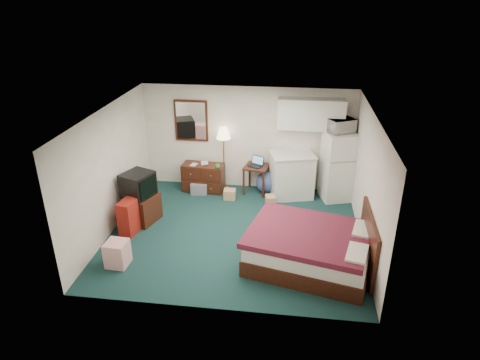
# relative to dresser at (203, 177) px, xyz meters

# --- Properties ---
(floor) EXTENTS (5.00, 4.50, 0.01)m
(floor) POSITION_rel_dresser_xyz_m (1.03, -1.88, -0.34)
(floor) COLOR black
(floor) RESTS_ON ground
(ceiling) EXTENTS (5.00, 4.50, 0.01)m
(ceiling) POSITION_rel_dresser_xyz_m (1.03, -1.88, 2.16)
(ceiling) COLOR beige
(ceiling) RESTS_ON walls
(walls) EXTENTS (5.01, 4.51, 2.50)m
(walls) POSITION_rel_dresser_xyz_m (1.03, -1.88, 0.91)
(walls) COLOR beige
(walls) RESTS_ON floor
(mirror) EXTENTS (0.80, 0.06, 1.00)m
(mirror) POSITION_rel_dresser_xyz_m (-0.32, 0.34, 1.31)
(mirror) COLOR white
(mirror) RESTS_ON walls
(upper_cabinets) EXTENTS (1.50, 0.35, 0.70)m
(upper_cabinets) POSITION_rel_dresser_xyz_m (2.48, 0.20, 1.61)
(upper_cabinets) COLOR white
(upper_cabinets) RESTS_ON walls
(headboard) EXTENTS (0.06, 1.56, 1.00)m
(headboard) POSITION_rel_dresser_xyz_m (3.49, -2.76, 0.21)
(headboard) COLOR black
(headboard) RESTS_ON walls
(dresser) EXTENTS (1.02, 0.52, 0.68)m
(dresser) POSITION_rel_dresser_xyz_m (0.00, 0.00, 0.00)
(dresser) COLOR black
(dresser) RESTS_ON floor
(floor_lamp) EXTENTS (0.43, 0.43, 1.57)m
(floor_lamp) POSITION_rel_dresser_xyz_m (0.48, 0.16, 0.45)
(floor_lamp) COLOR #B47F3E
(floor_lamp) RESTS_ON floor
(desk) EXTENTS (0.63, 0.63, 0.69)m
(desk) POSITION_rel_dresser_xyz_m (1.28, 0.05, 0.01)
(desk) COLOR black
(desk) RESTS_ON floor
(exercise_ball) EXTENTS (0.62, 0.62, 0.52)m
(exercise_ball) POSITION_rel_dresser_xyz_m (1.53, 0.08, -0.08)
(exercise_ball) COLOR #3B4C80
(exercise_ball) RESTS_ON floor
(kitchen_counter) EXTENTS (1.10, 0.94, 1.03)m
(kitchen_counter) POSITION_rel_dresser_xyz_m (2.12, -0.01, 0.18)
(kitchen_counter) COLOR white
(kitchen_counter) RESTS_ON floor
(fridge) EXTENTS (0.82, 0.82, 1.61)m
(fridge) POSITION_rel_dresser_xyz_m (3.16, -0.00, 0.47)
(fridge) COLOR white
(fridge) RESTS_ON floor
(bed) EXTENTS (2.41, 2.07, 0.67)m
(bed) POSITION_rel_dresser_xyz_m (2.50, -2.76, -0.01)
(bed) COLOR #410D16
(bed) RESTS_ON floor
(tv_stand) EXTENTS (0.76, 0.79, 0.59)m
(tv_stand) POSITION_rel_dresser_xyz_m (-1.00, -1.62, -0.04)
(tv_stand) COLOR black
(tv_stand) RESTS_ON floor
(suitcase) EXTENTS (0.35, 0.48, 0.72)m
(suitcase) POSITION_rel_dresser_xyz_m (-1.08, -2.14, 0.02)
(suitcase) COLOR maroon
(suitcase) RESTS_ON floor
(retail_box) EXTENTS (0.40, 0.40, 0.47)m
(retail_box) POSITION_rel_dresser_xyz_m (-0.90, -3.21, -0.10)
(retail_box) COLOR white
(retail_box) RESTS_ON floor
(file_bin) EXTENTS (0.42, 0.34, 0.27)m
(file_bin) POSITION_rel_dresser_xyz_m (-0.08, -0.18, -0.20)
(file_bin) COLOR slate
(file_bin) RESTS_ON floor
(cardboard_box_a) EXTENTS (0.29, 0.25, 0.23)m
(cardboard_box_a) POSITION_rel_dresser_xyz_m (0.70, -0.39, -0.22)
(cardboard_box_a) COLOR #B27F51
(cardboard_box_a) RESTS_ON floor
(cardboard_box_b) EXTENTS (0.26, 0.29, 0.25)m
(cardboard_box_b) POSITION_rel_dresser_xyz_m (1.67, -0.62, -0.21)
(cardboard_box_b) COLOR #B27F51
(cardboard_box_b) RESTS_ON floor
(laptop) EXTENTS (0.41, 0.38, 0.22)m
(laptop) POSITION_rel_dresser_xyz_m (1.25, 0.03, 0.46)
(laptop) COLOR black
(laptop) RESTS_ON desk
(crt_tv) EXTENTS (0.74, 0.77, 0.51)m
(crt_tv) POSITION_rel_dresser_xyz_m (-1.02, -1.63, 0.51)
(crt_tv) COLOR black
(crt_tv) RESTS_ON tv_stand
(microwave) EXTENTS (0.63, 0.54, 0.38)m
(microwave) POSITION_rel_dresser_xyz_m (3.15, 0.02, 1.46)
(microwave) COLOR white
(microwave) RESTS_ON fridge
(book_a) EXTENTS (0.14, 0.05, 0.20)m
(book_a) POSITION_rel_dresser_xyz_m (-0.28, -0.03, 0.44)
(book_a) COLOR #B27F51
(book_a) RESTS_ON dresser
(book_b) EXTENTS (0.17, 0.06, 0.23)m
(book_b) POSITION_rel_dresser_xyz_m (-0.06, 0.05, 0.45)
(book_b) COLOR #B27F51
(book_b) RESTS_ON dresser
(mug) EXTENTS (0.16, 0.14, 0.13)m
(mug) POSITION_rel_dresser_xyz_m (0.39, -0.16, 0.40)
(mug) COLOR #3F913A
(mug) RESTS_ON dresser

